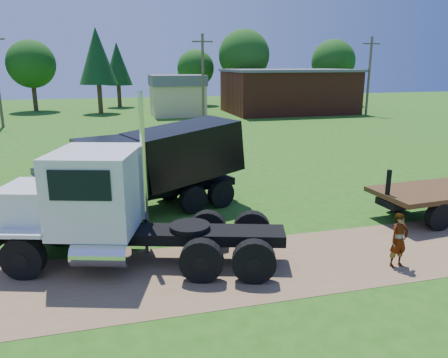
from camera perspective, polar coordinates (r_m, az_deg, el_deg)
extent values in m
plane|color=#225612|center=(13.67, 4.06, -11.36)|extent=(140.00, 140.00, 0.00)
cube|color=brown|center=(13.66, 4.06, -11.34)|extent=(120.00, 4.20, 0.01)
cube|color=black|center=(13.83, -10.15, -7.09)|extent=(8.50, 3.53, 0.34)
cylinder|color=black|center=(13.97, -24.74, -9.34)|extent=(1.32, 0.75, 1.26)
cylinder|color=black|center=(13.97, -24.74, -9.34)|extent=(0.54, 0.53, 0.44)
cylinder|color=black|center=(16.01, -20.90, -5.88)|extent=(1.32, 0.75, 1.26)
cylinder|color=black|center=(16.01, -20.90, -5.88)|extent=(0.54, 0.53, 0.44)
cylinder|color=black|center=(12.57, -2.96, -10.61)|extent=(1.32, 0.75, 1.26)
cylinder|color=black|center=(12.57, -2.96, -10.61)|extent=(0.54, 0.53, 0.44)
cylinder|color=black|center=(14.81, -2.14, -6.54)|extent=(1.32, 0.75, 1.26)
cylinder|color=black|center=(14.81, -2.14, -6.54)|extent=(0.54, 0.53, 0.44)
cylinder|color=black|center=(12.54, 3.94, -10.70)|extent=(1.32, 0.75, 1.26)
cylinder|color=black|center=(12.54, 3.94, -10.70)|extent=(0.54, 0.53, 0.44)
cylinder|color=black|center=(14.78, 3.64, -6.61)|extent=(1.32, 0.75, 1.26)
cylinder|color=black|center=(14.78, 3.64, -6.61)|extent=(0.54, 0.53, 0.44)
cube|color=silver|center=(14.58, -22.93, -3.35)|extent=(2.53, 2.45, 1.37)
cube|color=silver|center=(15.06, -26.46, -3.41)|extent=(0.59, 1.66, 1.14)
cube|color=silver|center=(15.33, -26.30, -6.25)|extent=(0.93, 2.56, 0.34)
cube|color=silver|center=(13.75, -16.24, -1.32)|extent=(3.09, 3.32, 2.40)
cube|color=black|center=(14.03, -20.96, 0.78)|extent=(0.72, 2.20, 0.97)
cube|color=black|center=(12.36, -18.37, -0.81)|extent=(1.65, 0.54, 0.86)
cube|color=black|center=(14.90, -14.77, 2.06)|extent=(1.65, 0.54, 0.86)
cube|color=silver|center=(13.70, -25.08, -6.50)|extent=(1.46, 0.89, 0.11)
cube|color=silver|center=(15.78, -21.15, -3.35)|extent=(1.46, 0.89, 0.11)
cylinder|color=silver|center=(12.97, -15.84, -9.52)|extent=(1.73, 1.12, 0.68)
cylinder|color=silver|center=(13.91, -10.40, 0.45)|extent=(0.20, 0.20, 5.25)
cylinder|color=black|center=(13.52, -4.48, -6.23)|extent=(1.57, 1.57, 0.14)
cube|color=black|center=(18.23, -10.46, -1.88)|extent=(8.38, 3.83, 0.32)
cylinder|color=black|center=(16.33, -19.09, -5.47)|extent=(1.23, 0.74, 1.17)
cylinder|color=black|center=(16.33, -19.09, -5.47)|extent=(0.52, 0.51, 0.41)
cylinder|color=black|center=(18.39, -20.98, -3.37)|extent=(1.23, 0.74, 1.17)
cylinder|color=black|center=(18.39, -20.98, -3.37)|extent=(0.52, 0.51, 0.41)
cylinder|color=black|center=(18.09, -4.05, -2.68)|extent=(1.23, 0.74, 1.17)
cylinder|color=black|center=(18.09, -4.05, -2.68)|extent=(0.52, 0.51, 0.41)
cylinder|color=black|center=(19.97, -7.29, -1.07)|extent=(1.23, 0.74, 1.17)
cylinder|color=black|center=(19.97, -7.29, -1.07)|extent=(0.52, 0.51, 0.41)
cylinder|color=black|center=(18.79, -0.40, -1.97)|extent=(1.23, 0.74, 1.17)
cylinder|color=black|center=(18.79, -0.40, -1.97)|extent=(0.52, 0.51, 0.41)
cylinder|color=black|center=(20.60, -3.87, -0.48)|extent=(1.23, 0.74, 1.17)
cylinder|color=black|center=(20.60, -3.87, -0.48)|extent=(0.52, 0.51, 0.41)
cube|color=black|center=(17.07, -20.06, -0.93)|extent=(2.41, 2.34, 1.28)
cube|color=silver|center=(16.90, -23.17, -1.58)|extent=(0.61, 1.53, 1.06)
cube|color=black|center=(17.42, -14.81, 1.42)|extent=(2.85, 3.11, 2.13)
cube|color=black|center=(17.01, -18.21, 2.51)|extent=(0.76, 2.02, 0.85)
cube|color=black|center=(18.68, -5.32, 3.58)|extent=(5.25, 3.96, 2.58)
imported|color=#DD430A|center=(21.79, -8.41, 0.53)|extent=(5.46, 4.16, 1.38)
cylinder|color=black|center=(18.09, 26.24, -4.42)|extent=(1.08, 0.40, 1.06)
cylinder|color=black|center=(19.62, 21.68, -2.49)|extent=(1.08, 0.40, 1.06)
cube|color=black|center=(17.57, 20.67, -0.55)|extent=(0.14, 0.14, 1.06)
imported|color=#999999|center=(14.34, 21.88, -7.44)|extent=(0.67, 0.48, 1.70)
imported|color=#999999|center=(20.08, -4.86, -0.05)|extent=(0.88, 0.71, 1.75)
cube|color=maroon|center=(56.20, 8.41, 11.15)|extent=(15.00, 10.00, 5.00)
cube|color=#56565A|center=(56.09, 8.52, 13.85)|extent=(15.40, 10.40, 0.30)
cube|color=tan|center=(52.36, -6.09, 10.19)|extent=(6.00, 5.00, 3.60)
cube|color=#56565A|center=(52.23, -6.16, 12.70)|extent=(6.20, 5.40, 1.20)
cylinder|color=#4D402B|center=(47.67, -2.77, 13.05)|extent=(0.28, 0.28, 9.00)
cube|color=#4D402B|center=(47.69, -2.83, 17.49)|extent=(2.20, 0.14, 0.14)
cylinder|color=#4D402B|center=(55.45, 18.40, 12.59)|extent=(0.28, 0.28, 9.00)
cube|color=#4D402B|center=(55.47, 18.72, 16.40)|extent=(2.20, 0.14, 0.14)
cylinder|color=#392417|center=(62.18, -23.46, 9.61)|extent=(0.56, 0.56, 3.19)
sphere|color=#123F0F|center=(62.02, -23.88, 13.58)|extent=(6.01, 6.01, 6.01)
cylinder|color=#392417|center=(64.13, -13.52, 10.50)|extent=(0.56, 0.56, 3.11)
cone|color=black|center=(63.98, -13.76, 14.42)|extent=(3.90, 3.90, 5.77)
cylinder|color=#392417|center=(65.78, -3.68, 10.86)|extent=(0.56, 0.56, 2.85)
sphere|color=#123F0F|center=(65.62, -3.74, 14.23)|extent=(5.37, 5.37, 5.37)
cylinder|color=#392417|center=(64.54, 2.58, 11.24)|extent=(0.56, 0.56, 3.83)
sphere|color=#123F0F|center=(64.42, 2.64, 15.85)|extent=(7.22, 7.22, 7.22)
cylinder|color=#392417|center=(68.08, 13.82, 10.82)|extent=(0.56, 0.56, 3.36)
sphere|color=#123F0F|center=(67.94, 14.07, 14.66)|extent=(6.34, 6.34, 6.34)
cylinder|color=#392417|center=(56.60, -15.89, 10.06)|extent=(0.56, 0.56, 3.59)
cone|color=black|center=(56.44, -16.26, 15.19)|extent=(4.51, 4.51, 6.67)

